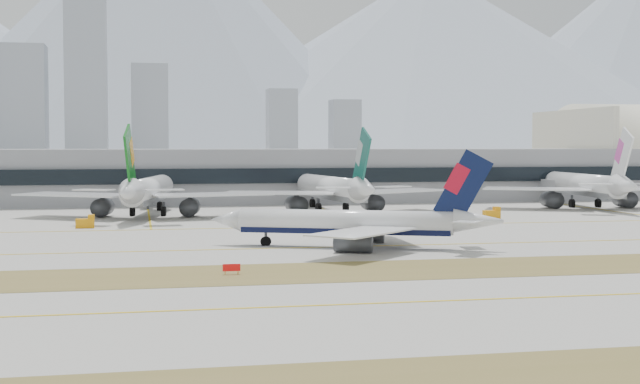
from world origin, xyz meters
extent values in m
plane|color=#A9A59E|center=(0.00, 0.00, 0.00)|extent=(3000.00, 3000.00, 0.00)
cube|color=olive|center=(0.00, -32.00, 0.02)|extent=(360.00, 18.00, 0.06)
cube|color=olive|center=(0.00, -85.00, 0.02)|extent=(360.00, 14.00, 0.06)
cube|color=yellow|center=(0.00, -5.00, 0.03)|extent=(360.00, 0.45, 0.04)
cube|color=yellow|center=(0.00, -55.00, 0.03)|extent=(360.00, 0.45, 0.04)
cube|color=yellow|center=(0.00, 30.00, 0.03)|extent=(360.00, 0.45, 0.04)
cylinder|color=white|center=(-1.29, -5.91, 4.07)|extent=(32.59, 16.68, 3.70)
cube|color=black|center=(-1.29, -5.91, 3.05)|extent=(31.75, 15.91, 1.67)
cone|color=white|center=(-19.24, 1.74, 4.07)|extent=(6.21, 5.43, 3.70)
cone|color=white|center=(17.74, -14.03, 4.53)|extent=(8.37, 6.36, 3.70)
cube|color=white|center=(6.75, 1.82, 3.52)|extent=(8.71, 18.40, 0.22)
cube|color=white|center=(18.33, -9.05, 4.81)|extent=(3.74, 5.45, 0.15)
cylinder|color=#3F4247|center=(3.66, -0.58, 1.48)|extent=(6.28, 4.77, 2.78)
cube|color=#3F4247|center=(3.66, -0.58, 2.59)|extent=(2.27, 1.18, 1.30)
cube|color=white|center=(-1.30, -17.06, 3.52)|extent=(18.83, 18.81, 0.22)
cube|color=white|center=(14.56, -17.90, 4.81)|extent=(5.89, 6.07, 0.15)
cylinder|color=#3F4247|center=(-1.71, -13.17, 1.48)|extent=(6.28, 4.77, 2.78)
cube|color=#3F4247|center=(-1.71, -13.17, 2.59)|extent=(2.27, 1.18, 1.30)
cube|color=#09133C|center=(15.58, -13.10, 9.70)|extent=(8.54, 3.89, 11.59)
cube|color=red|center=(14.71, -12.74, 10.95)|extent=(3.96, 1.99, 4.97)
cylinder|color=#3F4247|center=(-13.12, -0.87, 1.11)|extent=(0.44, 0.44, 2.22)
cylinder|color=black|center=(-13.12, -0.87, 0.65)|extent=(1.79, 1.25, 1.67)
cylinder|color=#3F4247|center=(-1.37, -8.49, 1.11)|extent=(0.44, 0.44, 2.22)
cylinder|color=black|center=(-1.37, -8.49, 0.65)|extent=(1.79, 1.25, 1.67)
cylinder|color=#3F4247|center=(0.52, -4.07, 1.11)|extent=(0.44, 0.44, 2.22)
cylinder|color=black|center=(0.52, -4.07, 0.65)|extent=(1.79, 1.25, 1.67)
cylinder|color=white|center=(-30.74, 65.02, 5.99)|extent=(12.62, 41.45, 5.44)
cube|color=slate|center=(-30.74, 65.02, 4.49)|extent=(11.67, 40.50, 2.45)
cone|color=white|center=(-26.56, 88.36, 5.99)|extent=(6.47, 7.15, 5.44)
cone|color=white|center=(-35.18, 40.28, 6.67)|extent=(6.97, 9.96, 5.44)
cube|color=white|center=(-17.35, 56.49, 5.17)|extent=(28.02, 17.07, 0.33)
cube|color=white|center=(-27.92, 40.72, 7.07)|extent=(8.09, 5.00, 0.22)
cylinder|color=#3F4247|center=(-21.69, 60.03, 2.18)|extent=(5.23, 7.47, 4.08)
cube|color=#3F4247|center=(-21.69, 60.03, 3.81)|extent=(0.91, 2.88, 1.90)
cube|color=white|center=(-46.27, 61.67, 5.17)|extent=(28.48, 24.04, 0.33)
cube|color=white|center=(-41.84, 43.22, 7.07)|extent=(8.60, 7.12, 0.22)
cylinder|color=#3F4247|center=(-40.97, 63.49, 2.18)|extent=(5.23, 7.47, 4.08)
cube|color=#3F4247|center=(-40.97, 63.49, 3.81)|extent=(0.91, 2.88, 1.90)
cube|color=#0D6017|center=(-34.68, 43.09, 13.13)|extent=(2.49, 11.29, 14.59)
cube|color=orange|center=(-34.48, 44.22, 14.71)|extent=(1.49, 5.16, 6.25)
cylinder|color=#3F4247|center=(-27.98, 80.41, 1.63)|extent=(0.65, 0.65, 3.26)
cylinder|color=black|center=(-27.98, 80.41, 0.95)|extent=(1.37, 2.58, 2.45)
cylinder|color=#3F4247|center=(-34.43, 64.52, 1.63)|extent=(0.65, 0.65, 3.26)
cylinder|color=black|center=(-34.43, 64.52, 0.95)|extent=(1.37, 2.58, 2.45)
cylinder|color=#3F4247|center=(-27.47, 63.28, 1.63)|extent=(0.65, 0.65, 3.26)
cylinder|color=black|center=(-27.47, 63.28, 0.95)|extent=(1.37, 2.58, 2.45)
cylinder|color=white|center=(12.77, 69.24, 5.88)|extent=(9.42, 40.73, 5.34)
cube|color=slate|center=(12.77, 69.24, 4.41)|extent=(8.54, 39.85, 2.40)
cone|color=white|center=(10.41, 92.40, 5.88)|extent=(5.94, 6.68, 5.34)
cone|color=white|center=(15.28, 44.68, 6.55)|extent=(6.23, 9.47, 5.34)
cube|color=white|center=(27.72, 64.80, 5.08)|extent=(28.17, 22.37, 0.32)
cube|color=white|center=(22.02, 47.06, 6.95)|extent=(8.43, 6.62, 0.21)
cylinder|color=#3F4247|center=(22.67, 66.97, 2.14)|extent=(4.67, 7.11, 4.01)
cube|color=#3F4247|center=(22.67, 66.97, 3.74)|extent=(0.68, 2.83, 1.87)
cube|color=white|center=(-0.98, 61.87, 5.08)|extent=(27.91, 18.44, 0.32)
cube|color=white|center=(8.19, 45.64, 6.95)|extent=(8.14, 5.42, 0.21)
cylinder|color=#3F4247|center=(3.53, 65.02, 2.14)|extent=(4.67, 7.11, 4.01)
cube|color=#3F4247|center=(3.53, 65.02, 3.74)|extent=(0.68, 2.83, 1.87)
cube|color=#13564A|center=(14.99, 47.47, 12.89)|extent=(1.61, 11.16, 14.33)
cube|color=#A2AAAC|center=(14.88, 48.58, 14.45)|extent=(1.10, 5.07, 6.13)
cylinder|color=#3F4247|center=(11.21, 84.51, 1.60)|extent=(0.64, 0.64, 3.21)
cylinder|color=black|center=(11.21, 84.51, 0.94)|extent=(1.17, 2.49, 2.40)
cylinder|color=#3F4247|center=(9.43, 67.77, 1.60)|extent=(0.64, 0.64, 3.21)
cylinder|color=black|center=(9.43, 67.77, 0.94)|extent=(1.17, 2.49, 2.40)
cylinder|color=#3F4247|center=(16.34, 68.47, 1.60)|extent=(0.64, 0.64, 3.21)
cylinder|color=black|center=(16.34, 68.47, 0.94)|extent=(1.17, 2.49, 2.40)
cylinder|color=white|center=(80.43, 70.94, 5.97)|extent=(9.17, 41.35, 5.43)
cube|color=slate|center=(80.43, 70.94, 4.48)|extent=(8.28, 40.46, 2.44)
cone|color=white|center=(82.60, 94.49, 5.97)|extent=(5.98, 6.74, 5.43)
cone|color=white|center=(78.13, 45.98, 6.65)|extent=(6.24, 9.58, 5.43)
cylinder|color=#3F4247|center=(89.85, 66.75, 2.17)|extent=(4.68, 7.18, 4.07)
cube|color=#3F4247|center=(89.85, 66.75, 3.80)|extent=(0.67, 2.87, 1.90)
cube|color=white|center=(65.28, 66.29, 5.16)|extent=(28.62, 22.54, 0.33)
cube|color=white|center=(71.26, 48.32, 7.05)|extent=(8.55, 6.66, 0.22)
cylinder|color=#3F4247|center=(70.40, 68.54, 2.17)|extent=(4.68, 7.18, 4.07)
cube|color=#3F4247|center=(70.40, 68.54, 3.80)|extent=(0.67, 2.87, 1.90)
cube|color=white|center=(78.39, 48.81, 13.09)|extent=(1.53, 11.34, 14.55)
cube|color=#DD4EB3|center=(78.49, 49.95, 14.67)|extent=(1.06, 5.15, 6.23)
cylinder|color=#3F4247|center=(81.86, 86.46, 1.63)|extent=(0.65, 0.65, 3.26)
cylinder|color=black|center=(81.86, 86.46, 0.95)|extent=(1.17, 2.52, 2.44)
cylinder|color=#3F4247|center=(76.81, 70.13, 1.63)|extent=(0.65, 0.65, 3.26)
cylinder|color=black|center=(76.81, 70.13, 0.95)|extent=(1.17, 2.52, 2.44)
cylinder|color=#3F4247|center=(83.83, 69.48, 1.63)|extent=(0.65, 0.65, 3.26)
cylinder|color=black|center=(83.83, 69.48, 0.95)|extent=(1.17, 2.52, 2.44)
cube|color=gray|center=(0.00, 115.00, 7.50)|extent=(280.00, 42.00, 15.00)
cube|color=black|center=(0.00, 93.50, 7.95)|extent=(280.00, 1.20, 4.00)
cube|color=silver|center=(110.00, 135.00, 14.10)|extent=(2.00, 57.00, 27.90)
cube|color=red|center=(-21.83, -32.00, 0.90)|extent=(2.20, 0.15, 0.90)
cylinder|color=orange|center=(-22.63, -32.00, 0.25)|extent=(0.10, 0.10, 0.50)
cylinder|color=orange|center=(-21.03, -32.00, 0.25)|extent=(0.10, 0.10, 0.50)
cube|color=orange|center=(42.87, 41.53, 0.90)|extent=(3.50, 2.00, 1.80)
cube|color=orange|center=(44.07, 41.53, 2.10)|extent=(1.20, 1.80, 1.00)
cylinder|color=black|center=(41.67, 40.73, 0.35)|extent=(0.70, 0.30, 0.70)
cylinder|color=black|center=(41.67, 42.33, 0.35)|extent=(0.70, 0.30, 0.70)
cylinder|color=black|center=(44.07, 40.73, 0.35)|extent=(0.70, 0.30, 0.70)
cylinder|color=black|center=(44.07, 42.33, 0.35)|extent=(0.70, 0.30, 0.70)
cube|color=orange|center=(-43.28, 36.32, 0.90)|extent=(3.50, 2.00, 1.80)
cube|color=orange|center=(-42.08, 36.32, 2.10)|extent=(1.20, 1.80, 1.00)
cylinder|color=black|center=(-44.48, 35.52, 0.35)|extent=(0.70, 0.30, 0.70)
cylinder|color=black|center=(-44.48, 37.12, 0.35)|extent=(0.70, 0.30, 0.70)
cylinder|color=black|center=(-42.08, 35.52, 0.35)|extent=(0.70, 0.30, 0.70)
cylinder|color=black|center=(-42.08, 37.12, 0.35)|extent=(0.70, 0.30, 0.70)
cube|color=#949BA8|center=(-105.00, 455.00, 40.00)|extent=(30.00, 27.00, 80.00)
cube|color=#949BA8|center=(-65.00, 450.00, 55.00)|extent=(26.00, 23.40, 110.00)
cube|color=#949BA8|center=(-25.00, 465.00, 35.00)|extent=(24.00, 21.60, 70.00)
cube|color=#949BA8|center=(65.00, 470.00, 27.50)|extent=(20.00, 18.00, 55.00)
cube|color=#949BA8|center=(110.00, 470.00, 24.00)|extent=(20.00, 18.00, 48.00)
cone|color=#9EA8B7|center=(0.00, 1400.00, 211.50)|extent=(900.00, 900.00, 470.00)
cone|color=#9EA8B7|center=(480.00, 1390.00, 157.50)|extent=(1120.00, 1120.00, 350.00)
camera|label=1|loc=(-33.08, -141.66, 16.04)|focal=50.00mm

